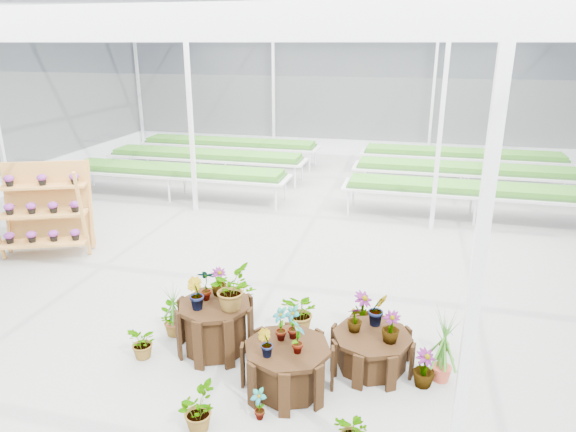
% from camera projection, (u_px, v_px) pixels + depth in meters
% --- Properties ---
extents(ground_plane, '(24.00, 24.00, 0.00)m').
position_uv_depth(ground_plane, '(262.00, 290.00, 9.17)').
color(ground_plane, gray).
rests_on(ground_plane, ground).
extents(greenhouse_shell, '(18.00, 24.00, 4.50)m').
position_uv_depth(greenhouse_shell, '(259.00, 167.00, 8.45)').
color(greenhouse_shell, white).
rests_on(greenhouse_shell, ground).
extents(steel_frame, '(18.00, 24.00, 4.50)m').
position_uv_depth(steel_frame, '(259.00, 167.00, 8.45)').
color(steel_frame, silver).
rests_on(steel_frame, ground).
extents(nursery_benches, '(16.00, 7.00, 0.84)m').
position_uv_depth(nursery_benches, '(329.00, 173.00, 15.65)').
color(nursery_benches, silver).
rests_on(nursery_benches, ground).
extents(plinth_tall, '(1.15, 1.15, 0.73)m').
position_uv_depth(plinth_tall, '(216.00, 326.00, 7.30)').
color(plinth_tall, black).
rests_on(plinth_tall, ground).
extents(plinth_mid, '(1.33, 1.33, 0.60)m').
position_uv_depth(plinth_mid, '(287.00, 367.00, 6.49)').
color(plinth_mid, black).
rests_on(plinth_mid, ground).
extents(plinth_low, '(1.32, 1.32, 0.50)m').
position_uv_depth(plinth_low, '(371.00, 351.00, 6.93)').
color(plinth_low, black).
rests_on(plinth_low, ground).
extents(shelf_rack, '(2.00, 1.54, 1.88)m').
position_uv_depth(shelf_rack, '(44.00, 211.00, 10.43)').
color(shelf_rack, '#BA7E38').
rests_on(shelf_rack, ground).
extents(nursery_plants, '(4.50, 3.20, 1.34)m').
position_uv_depth(nursery_plants, '(275.00, 323.00, 7.15)').
color(nursery_plants, '#357321').
rests_on(nursery_plants, ground).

